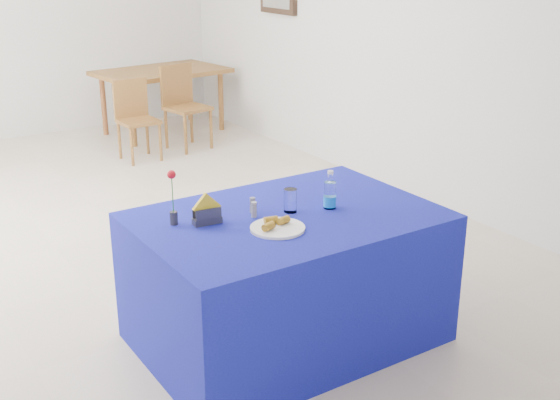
% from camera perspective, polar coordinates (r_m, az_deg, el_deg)
% --- Properties ---
extents(floor, '(7.00, 7.00, 0.00)m').
position_cam_1_polar(floor, '(5.66, -12.41, -2.61)').
color(floor, beige).
rests_on(floor, ground).
extents(room_shell, '(7.00, 7.00, 7.00)m').
position_cam_1_polar(room_shell, '(5.26, -13.85, 15.29)').
color(room_shell, silver).
rests_on(room_shell, ground).
extents(plate, '(0.28, 0.28, 0.01)m').
position_cam_1_polar(plate, '(3.58, -0.20, -2.30)').
color(plate, white).
rests_on(plate, blue_table).
extents(drinking_glass, '(0.07, 0.07, 0.13)m').
position_cam_1_polar(drinking_glass, '(3.80, 0.85, -0.03)').
color(drinking_glass, white).
rests_on(drinking_glass, blue_table).
extents(salt_shaker, '(0.03, 0.03, 0.08)m').
position_cam_1_polar(salt_shaker, '(3.73, -2.13, -0.78)').
color(salt_shaker, gray).
rests_on(salt_shaker, blue_table).
extents(pepper_shaker, '(0.03, 0.03, 0.08)m').
position_cam_1_polar(pepper_shaker, '(3.80, -2.24, -0.41)').
color(pepper_shaker, slate).
rests_on(pepper_shaker, blue_table).
extents(blue_table, '(1.60, 1.10, 0.76)m').
position_cam_1_polar(blue_table, '(3.93, 0.56, -6.35)').
color(blue_table, '#0F138C').
rests_on(blue_table, floor).
extents(water_bottle, '(0.07, 0.07, 0.21)m').
position_cam_1_polar(water_bottle, '(3.86, 4.07, 0.34)').
color(water_bottle, white).
rests_on(water_bottle, blue_table).
extents(napkin_holder, '(0.16, 0.07, 0.17)m').
position_cam_1_polar(napkin_holder, '(3.66, -5.95, -1.21)').
color(napkin_holder, '#3B3B40').
rests_on(napkin_holder, blue_table).
extents(rose_vase, '(0.05, 0.05, 0.29)m').
position_cam_1_polar(rose_vase, '(3.64, -8.71, 0.06)').
color(rose_vase, '#27272C').
rests_on(rose_vase, blue_table).
extents(oak_table, '(1.56, 1.10, 0.76)m').
position_cam_1_polar(oak_table, '(8.54, -9.60, 9.89)').
color(oak_table, olive).
rests_on(oak_table, floor).
extents(chair_bg_left, '(0.38, 0.38, 0.83)m').
position_cam_1_polar(chair_bg_left, '(7.52, -11.71, 6.89)').
color(chair_bg_left, olive).
rests_on(chair_bg_left, floor).
extents(chair_bg_right, '(0.48, 0.48, 0.92)m').
position_cam_1_polar(chair_bg_right, '(7.86, -7.91, 8.03)').
color(chair_bg_right, olive).
rests_on(chair_bg_right, floor).
extents(banana_pieces, '(0.19, 0.12, 0.04)m').
position_cam_1_polar(banana_pieces, '(3.59, -0.45, -1.81)').
color(banana_pieces, gold).
rests_on(banana_pieces, plate).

